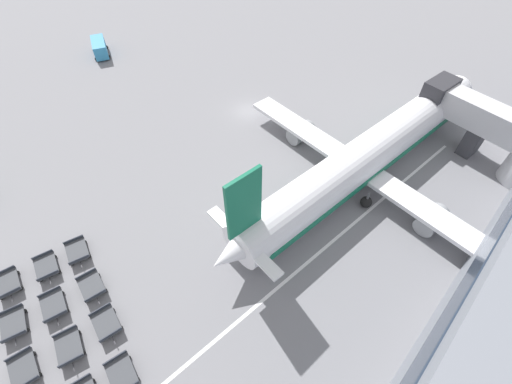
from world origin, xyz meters
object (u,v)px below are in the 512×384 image
baggage_dolly_row_mid_a_col_c (69,347)px  baggage_dolly_row_mid_b_col_d (122,374)px  airplane (365,157)px  baggage_dolly_row_mid_b_col_c (106,323)px  baggage_dolly_row_near_col_c (23,370)px  service_van (100,47)px  baggage_dolly_row_near_col_b (13,324)px  baggage_dolly_row_mid_b_col_b (92,286)px  baggage_dolly_row_mid_a_col_a (46,266)px  baggage_dolly_row_mid_a_col_b (53,305)px  baggage_dolly_row_near_col_a (8,283)px  baggage_dolly_row_mid_b_col_a (77,251)px

baggage_dolly_row_mid_a_col_c → baggage_dolly_row_mid_b_col_d: bearing=20.9°
baggage_dolly_row_mid_b_col_d → airplane: bearing=87.2°
baggage_dolly_row_mid_a_col_c → baggage_dolly_row_mid_b_col_c: (0.44, 2.85, 0.00)m
baggage_dolly_row_near_col_c → service_van: bearing=143.8°
baggage_dolly_row_near_col_b → baggage_dolly_row_mid_b_col_d: bearing=22.8°
baggage_dolly_row_mid_b_col_b → baggage_dolly_row_mid_b_col_c: (3.69, -0.79, 0.00)m
baggage_dolly_row_mid_a_col_a → baggage_dolly_row_mid_a_col_b: size_ratio=1.00×
baggage_dolly_row_mid_a_col_c → baggage_dolly_row_mid_a_col_b: bearing=170.5°
baggage_dolly_row_mid_a_col_b → baggage_dolly_row_mid_a_col_c: same height
baggage_dolly_row_near_col_a → baggage_dolly_row_near_col_c: (7.73, -1.87, 0.00)m
baggage_dolly_row_near_col_a → baggage_dolly_row_near_col_b: same height
baggage_dolly_row_mid_a_col_a → baggage_dolly_row_mid_a_col_c: size_ratio=1.00×
service_van → baggage_dolly_row_near_col_b: 44.46m
baggage_dolly_row_near_col_c → baggage_dolly_row_mid_a_col_b: bearing=130.0°
baggage_dolly_row_near_col_c → airplane: bearing=78.6°
baggage_dolly_row_mid_a_col_c → baggage_dolly_row_mid_b_col_a: 8.58m
service_van → baggage_dolly_row_mid_b_col_a: service_van is taller
baggage_dolly_row_near_col_b → baggage_dolly_row_mid_a_col_c: size_ratio=1.00×
baggage_dolly_row_near_col_b → baggage_dolly_row_mid_b_col_c: size_ratio=1.00×
baggage_dolly_row_mid_a_col_c → baggage_dolly_row_mid_b_col_b: bearing=131.8°
service_van → baggage_dolly_row_near_col_a: bearing=-40.5°
baggage_dolly_row_mid_b_col_b → service_van: bearing=149.1°
baggage_dolly_row_mid_a_col_a → baggage_dolly_row_mid_b_col_d: bearing=-0.5°
baggage_dolly_row_near_col_b → baggage_dolly_row_mid_a_col_b: same height
baggage_dolly_row_mid_a_col_c → baggage_dolly_row_mid_b_col_b: (-3.25, 3.64, 0.00)m
airplane → baggage_dolly_row_mid_a_col_a: airplane is taller
baggage_dolly_row_mid_a_col_b → baggage_dolly_row_mid_a_col_c: (3.96, -0.66, 0.00)m
baggage_dolly_row_near_col_a → baggage_dolly_row_near_col_b: bearing=-15.2°
baggage_dolly_row_mid_b_col_b → baggage_dolly_row_mid_b_col_c: 3.77m
service_van → baggage_dolly_row_mid_a_col_c: bearing=-32.7°
airplane → baggage_dolly_row_mid_b_col_c: size_ratio=12.03×
airplane → baggage_dolly_row_near_col_a: (-14.52, -31.89, -2.38)m
baggage_dolly_row_mid_a_col_b → baggage_dolly_row_mid_b_col_b: 3.06m
baggage_dolly_row_near_col_b → baggage_dolly_row_mid_a_col_a: same height
baggage_dolly_row_near_col_b → baggage_dolly_row_mid_b_col_d: 10.05m
baggage_dolly_row_mid_a_col_b → baggage_dolly_row_near_col_b: bearing=-105.8°
baggage_dolly_row_near_col_c → baggage_dolly_row_mid_b_col_c: same height
airplane → baggage_dolly_row_near_col_c: airplane is taller
airplane → baggage_dolly_row_mid_b_col_b: (-9.16, -27.11, -2.38)m
baggage_dolly_row_mid_b_col_a → baggage_dolly_row_mid_b_col_c: same height
baggage_dolly_row_mid_b_col_a → baggage_dolly_row_mid_b_col_d: (11.82, -2.75, 0.00)m
baggage_dolly_row_mid_b_col_b → baggage_dolly_row_mid_b_col_d: 7.98m
baggage_dolly_row_mid_a_col_a → baggage_dolly_row_mid_b_col_a: size_ratio=1.00×
baggage_dolly_row_mid_b_col_b → baggage_dolly_row_mid_b_col_a: bearing=168.6°
airplane → baggage_dolly_row_mid_a_col_b: airplane is taller
airplane → service_van: 45.88m
service_van → baggage_dolly_row_near_col_b: service_van is taller
baggage_dolly_row_near_col_c → baggage_dolly_row_mid_b_col_b: bearing=109.6°
airplane → baggage_dolly_row_mid_b_col_d: size_ratio=12.00×
baggage_dolly_row_near_col_a → baggage_dolly_row_near_col_c: same height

